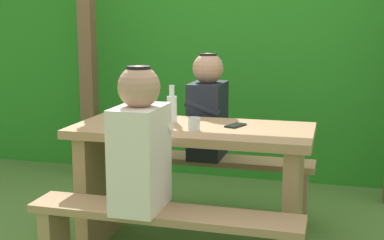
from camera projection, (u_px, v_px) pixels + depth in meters
The scene contains 11 objects.
hedge_backdrop at pixel (246, 73), 4.83m from camera, with size 6.40×0.65×1.82m, color #267D1E.
pergola_post_left at pixel (88, 55), 4.49m from camera, with size 0.12×0.12×2.19m, color brown.
picnic_table at pixel (192, 167), 3.12m from camera, with size 1.40×0.64×0.77m.
bench_near at pixel (164, 234), 2.64m from camera, with size 1.40×0.24×0.45m.
bench_far at pixel (212, 175), 3.66m from camera, with size 1.40×0.24×0.45m.
person_white_shirt at pixel (140, 144), 2.59m from camera, with size 0.25×0.35×0.72m.
person_black_coat at pixel (208, 110), 3.59m from camera, with size 0.25×0.35×0.72m.
drinking_glass at pixel (194, 124), 2.95m from camera, with size 0.07×0.07×0.08m, color silver.
bottle_left at pixel (172, 107), 3.18m from camera, with size 0.06×0.06×0.23m.
bottle_right at pixel (136, 111), 3.07m from camera, with size 0.06×0.06×0.23m.
cell_phone at pixel (236, 125), 3.07m from camera, with size 0.07×0.14×0.01m, color black.
Camera 1 is at (0.80, -2.90, 1.37)m, focal length 49.05 mm.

